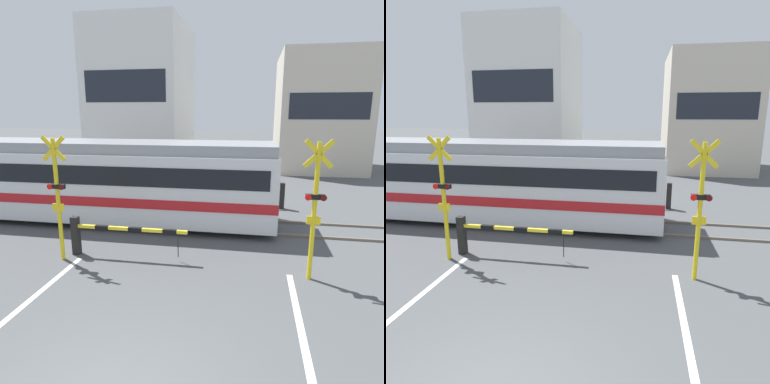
{
  "view_description": "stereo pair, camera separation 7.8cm",
  "coord_description": "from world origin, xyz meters",
  "views": [
    {
      "loc": [
        1.84,
        -3.51,
        4.0
      ],
      "look_at": [
        0.0,
        6.69,
        1.6
      ],
      "focal_mm": 32.0,
      "sensor_mm": 36.0,
      "label": 1
    },
    {
      "loc": [
        1.91,
        -3.5,
        4.0
      ],
      "look_at": [
        0.0,
        6.69,
        1.6
      ],
      "focal_mm": 32.0,
      "sensor_mm": 36.0,
      "label": 2
    }
  ],
  "objects": [
    {
      "name": "rail_track_near",
      "position": [
        0.0,
        7.61,
        0.04
      ],
      "size": [
        50.0,
        0.1,
        0.08
      ],
      "color": "#6B6051",
      "rests_on": "ground_plane"
    },
    {
      "name": "crossing_barrier_near",
      "position": [
        -2.31,
        5.05,
        0.7
      ],
      "size": [
        3.38,
        0.2,
        1.12
      ],
      "color": "black",
      "rests_on": "ground_plane"
    },
    {
      "name": "building_right_of_street",
      "position": [
        6.3,
        23.1,
        4.01
      ],
      "size": [
        5.69,
        7.86,
        8.02
      ],
      "color": "beige",
      "rests_on": "ground_plane"
    },
    {
      "name": "crossing_signal_right",
      "position": [
        3.31,
        4.64,
        1.9
      ],
      "size": [
        0.68,
        0.15,
        3.44
      ],
      "color": "yellow",
      "rests_on": "ground_plane"
    },
    {
      "name": "pedestrian",
      "position": [
        -0.38,
        12.98,
        0.96
      ],
      "size": [
        0.38,
        0.22,
        1.67
      ],
      "color": "#23232D",
      "rests_on": "ground_plane"
    },
    {
      "name": "commuter_train",
      "position": [
        -4.53,
        8.33,
        1.61
      ],
      "size": [
        14.42,
        2.86,
        2.99
      ],
      "color": "silver",
      "rests_on": "ground_plane"
    },
    {
      "name": "crossing_signal_left",
      "position": [
        -3.31,
        4.64,
        1.9
      ],
      "size": [
        0.68,
        0.15,
        3.44
      ],
      "color": "yellow",
      "rests_on": "ground_plane"
    },
    {
      "name": "crossing_barrier_far",
      "position": [
        2.31,
        11.06,
        0.7
      ],
      "size": [
        3.38,
        0.2,
        1.12
      ],
      "color": "black",
      "rests_on": "ground_plane"
    },
    {
      "name": "building_left_of_street",
      "position": [
        -6.84,
        23.1,
        5.23
      ],
      "size": [
        6.76,
        7.86,
        10.46
      ],
      "color": "white",
      "rests_on": "ground_plane"
    },
    {
      "name": "rail_track_far",
      "position": [
        0.0,
        9.05,
        0.04
      ],
      "size": [
        50.0,
        0.1,
        0.08
      ],
      "color": "#6B6051",
      "rests_on": "ground_plane"
    }
  ]
}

